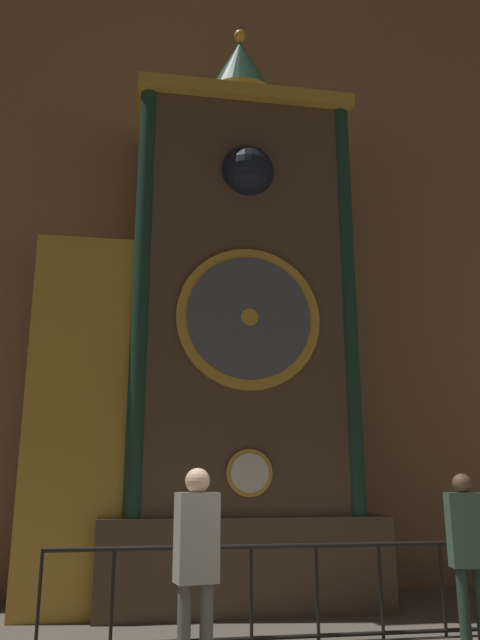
{
  "coord_description": "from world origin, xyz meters",
  "views": [
    {
      "loc": [
        -1.35,
        -4.23,
        1.64
      ],
      "look_at": [
        0.13,
        4.61,
        3.95
      ],
      "focal_mm": 35.0,
      "sensor_mm": 36.0,
      "label": 1
    }
  ],
  "objects": [
    {
      "name": "visitor_far",
      "position": [
        1.93,
        1.79,
        1.02
      ],
      "size": [
        0.38,
        0.28,
        1.71
      ],
      "rotation": [
        0.0,
        0.0,
        -0.2
      ],
      "color": "#213427",
      "rests_on": "ground_plane"
    },
    {
      "name": "visitor_near",
      "position": [
        -0.81,
        1.18,
        1.05
      ],
      "size": [
        0.38,
        0.28,
        1.74
      ],
      "rotation": [
        0.0,
        0.0,
        0.19
      ],
      "color": "#58554F",
      "rests_on": "ground_plane"
    },
    {
      "name": "clock_tower",
      "position": [
        -0.25,
        4.58,
        3.63
      ],
      "size": [
        4.78,
        1.83,
        8.99
      ],
      "color": "brown",
      "rests_on": "ground_plane"
    },
    {
      "name": "railing_fence",
      "position": [
        0.29,
        2.68,
        0.55
      ],
      "size": [
        5.05,
        0.05,
        0.98
      ],
      "color": "black",
      "rests_on": "ground_plane"
    },
    {
      "name": "cathedral_back_wall",
      "position": [
        -0.09,
        5.78,
        7.41
      ],
      "size": [
        24.0,
        0.32,
        14.84
      ],
      "color": "#846047",
      "rests_on": "ground_plane"
    }
  ]
}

